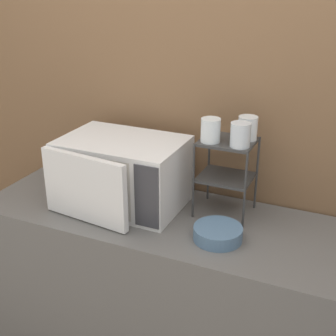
{
  "coord_description": "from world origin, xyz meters",
  "views": [
    {
      "loc": [
        0.65,
        -1.34,
        1.89
      ],
      "look_at": [
        -0.1,
        0.32,
        1.12
      ],
      "focal_mm": 50.0,
      "sensor_mm": 36.0,
      "label": 1
    }
  ],
  "objects_px": {
    "dish_rack": "(227,162)",
    "bowl": "(218,234)",
    "glass_front_left": "(211,130)",
    "glass_back_right": "(248,128)",
    "glass_front_right": "(240,135)",
    "microwave": "(121,173)"
  },
  "relations": [
    {
      "from": "dish_rack",
      "to": "glass_front_left",
      "type": "relative_size",
      "value": 3.45
    },
    {
      "from": "glass_back_right",
      "to": "glass_front_right",
      "type": "xyz_separation_m",
      "value": [
        -0.0,
        -0.09,
        0.0
      ]
    },
    {
      "from": "glass_front_left",
      "to": "bowl",
      "type": "height_order",
      "value": "glass_front_left"
    },
    {
      "from": "glass_front_right",
      "to": "bowl",
      "type": "height_order",
      "value": "glass_front_right"
    },
    {
      "from": "dish_rack",
      "to": "glass_back_right",
      "type": "bearing_deg",
      "value": 33.44
    },
    {
      "from": "glass_front_right",
      "to": "glass_front_left",
      "type": "bearing_deg",
      "value": 177.29
    },
    {
      "from": "dish_rack",
      "to": "bowl",
      "type": "height_order",
      "value": "dish_rack"
    },
    {
      "from": "dish_rack",
      "to": "glass_front_right",
      "type": "relative_size",
      "value": 3.45
    },
    {
      "from": "microwave",
      "to": "glass_front_right",
      "type": "distance_m",
      "value": 0.57
    },
    {
      "from": "glass_front_left",
      "to": "glass_back_right",
      "type": "relative_size",
      "value": 1.0
    },
    {
      "from": "glass_front_left",
      "to": "bowl",
      "type": "distance_m",
      "value": 0.42
    },
    {
      "from": "glass_front_left",
      "to": "glass_back_right",
      "type": "distance_m",
      "value": 0.16
    },
    {
      "from": "dish_rack",
      "to": "glass_front_left",
      "type": "xyz_separation_m",
      "value": [
        -0.06,
        -0.04,
        0.15
      ]
    },
    {
      "from": "microwave",
      "to": "glass_back_right",
      "type": "bearing_deg",
      "value": 16.77
    },
    {
      "from": "glass_front_left",
      "to": "glass_back_right",
      "type": "height_order",
      "value": "same"
    },
    {
      "from": "glass_front_right",
      "to": "microwave",
      "type": "bearing_deg",
      "value": -173.17
    },
    {
      "from": "dish_rack",
      "to": "bowl",
      "type": "xyz_separation_m",
      "value": [
        0.05,
        -0.23,
        -0.21
      ]
    },
    {
      "from": "microwave",
      "to": "glass_front_left",
      "type": "distance_m",
      "value": 0.46
    },
    {
      "from": "dish_rack",
      "to": "glass_front_right",
      "type": "height_order",
      "value": "glass_front_right"
    },
    {
      "from": "glass_front_left",
      "to": "microwave",
      "type": "bearing_deg",
      "value": -170.13
    },
    {
      "from": "glass_front_left",
      "to": "bowl",
      "type": "relative_size",
      "value": 0.5
    },
    {
      "from": "dish_rack",
      "to": "glass_front_left",
      "type": "bearing_deg",
      "value": -144.73
    }
  ]
}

